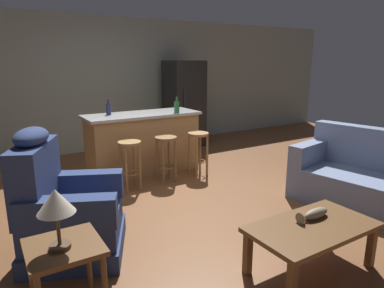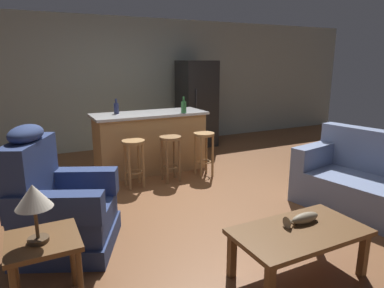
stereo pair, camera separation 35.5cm
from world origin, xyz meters
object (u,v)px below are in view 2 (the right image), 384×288
bar_stool_middle (171,150)px  bar_stool_right (204,146)px  recliner_near_lamp (58,206)px  kitchen_island (150,142)px  refrigerator (197,104)px  bottle_tall_green (184,107)px  fish_figurine (302,219)px  bar_stool_left (134,155)px  end_table (44,251)px  bottle_short_amber (116,108)px  coffee_table (299,236)px  table_lamp (34,199)px

bar_stool_middle → bar_stool_right: (0.56, 0.00, 0.00)m
recliner_near_lamp → bar_stool_right: bearing=53.8°
kitchen_island → refrigerator: (1.47, 1.20, 0.40)m
refrigerator → bottle_tall_green: 1.76m
fish_figurine → bar_stool_left: bearing=104.5°
bar_stool_right → bottle_tall_green: (-0.16, 0.38, 0.58)m
recliner_near_lamp → kitchen_island: bearing=74.2°
end_table → kitchen_island: kitchen_island is taller
bottle_short_amber → bottle_tall_green: bearing=-21.5°
bottle_short_amber → coffee_table: bearing=-80.2°
bar_stool_right → bottle_tall_green: size_ratio=2.66×
table_lamp → refrigerator: size_ratio=0.23×
coffee_table → fish_figurine: size_ratio=3.24×
fish_figurine → bottle_tall_green: size_ratio=1.33×
fish_figurine → bar_stool_right: (0.46, 2.56, 0.01)m
bottle_tall_green → bar_stool_right: bearing=-67.0°
fish_figurine → end_table: end_table is taller
fish_figurine → refrigerator: (1.29, 4.39, 0.42)m
fish_figurine → bottle_short_amber: size_ratio=1.45×
coffee_table → recliner_near_lamp: size_ratio=0.92×
bottle_short_amber → kitchen_island: bearing=-15.3°
bottle_short_amber → refrigerator: bearing=28.5°
kitchen_island → bar_stool_middle: (0.09, -0.63, -0.01)m
end_table → bar_stool_right: bearing=41.2°
bottle_short_amber → bar_stool_left: bearing=-88.6°
coffee_table → bar_stool_right: (0.55, 2.63, 0.11)m
kitchen_island → bottle_tall_green: bottle_tall_green is taller
recliner_near_lamp → table_lamp: (-0.20, -0.89, 0.45)m
coffee_table → refrigerator: bearing=72.8°
bar_stool_right → bottle_short_amber: bottle_short_amber is taller
bar_stool_right → end_table: bearing=-138.8°
fish_figurine → kitchen_island: (-0.19, 3.19, 0.02)m
recliner_near_lamp → bar_stool_middle: recliner_near_lamp is taller
refrigerator → bottle_short_amber: (-1.96, -1.07, 0.16)m
table_lamp → bottle_short_amber: size_ratio=1.75×
end_table → bottle_tall_green: bearing=47.8°
kitchen_island → bottle_short_amber: 0.76m
bottle_short_amber → table_lamp: bearing=-114.3°
fish_figurine → bottle_tall_green: bearing=84.2°
coffee_table → bar_stool_middle: 2.63m
coffee_table → kitchen_island: (-0.10, 3.26, 0.11)m
table_lamp → fish_figurine: bearing=-11.3°
coffee_table → bar_stool_right: bar_stool_right is taller
coffee_table → kitchen_island: bearing=91.7°
refrigerator → coffee_table: bearing=-107.2°
kitchen_island → end_table: bearing=-122.9°
table_lamp → coffee_table: bearing=-14.0°
bar_stool_middle → bottle_tall_green: (0.40, 0.38, 0.58)m
bottle_short_amber → fish_figurine: bearing=-78.5°
recliner_near_lamp → bar_stool_right: (2.25, 1.27, 0.05)m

